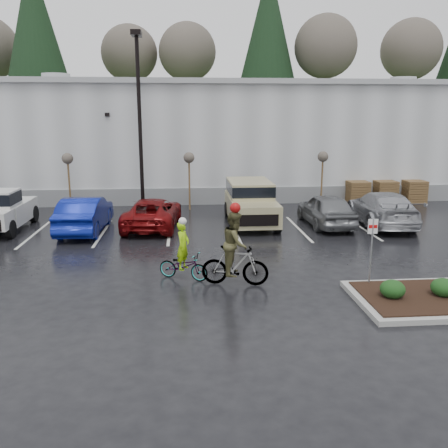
{
  "coord_description": "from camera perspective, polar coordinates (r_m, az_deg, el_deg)",
  "views": [
    {
      "loc": [
        -1.81,
        -13.13,
        5.22
      ],
      "look_at": [
        -0.37,
        3.69,
        1.3
      ],
      "focal_mm": 38.0,
      "sensor_mm": 36.0,
      "label": 1
    }
  ],
  "objects": [
    {
      "name": "shrub_b",
      "position": [
        14.96,
        24.9,
        -6.95
      ],
      "size": [
        0.7,
        0.7,
        0.52
      ],
      "primitive_type": "ellipsoid",
      "color": "#163813",
      "rests_on": "curb_island"
    },
    {
      "name": "suv_tan",
      "position": [
        22.87,
        3.25,
        2.5
      ],
      "size": [
        2.2,
        5.1,
        2.06
      ],
      "primitive_type": null,
      "color": "tan",
      "rests_on": "ground"
    },
    {
      "name": "ground",
      "position": [
        14.24,
        2.78,
        -8.44
      ],
      "size": [
        120.0,
        120.0,
        0.0
      ],
      "primitive_type": "plane",
      "color": "black",
      "rests_on": "ground"
    },
    {
      "name": "sapling_west",
      "position": [
        26.97,
        -18.29,
        7.12
      ],
      "size": [
        0.6,
        0.6,
        3.2
      ],
      "color": "brown",
      "rests_on": "ground"
    },
    {
      "name": "pallet_stack_b",
      "position": [
        30.01,
        18.8,
        3.67
      ],
      "size": [
        1.2,
        1.2,
        1.35
      ],
      "primitive_type": "cube",
      "color": "brown",
      "rests_on": "ground"
    },
    {
      "name": "pickup_white",
      "position": [
        24.14,
        -25.09,
        1.72
      ],
      "size": [
        2.1,
        5.2,
        1.96
      ],
      "primitive_type": null,
      "color": "silver",
      "rests_on": "ground"
    },
    {
      "name": "lamppost",
      "position": [
        25.23,
        -10.18,
        13.94
      ],
      "size": [
        0.5,
        1.0,
        9.22
      ],
      "color": "black",
      "rests_on": "ground"
    },
    {
      "name": "pallet_stack_c",
      "position": [
        30.78,
        21.87,
        3.64
      ],
      "size": [
        1.2,
        1.2,
        1.35
      ],
      "primitive_type": "cube",
      "color": "brown",
      "rests_on": "ground"
    },
    {
      "name": "car_red",
      "position": [
        22.5,
        -8.57,
        1.33
      ],
      "size": [
        2.79,
        5.21,
        1.39
      ],
      "primitive_type": "imported",
      "rotation": [
        0.0,
        0.0,
        3.04
      ],
      "color": "#6C090A",
      "rests_on": "ground"
    },
    {
      "name": "cyclist_olive",
      "position": [
        14.7,
        1.33,
        -3.87
      ],
      "size": [
        2.1,
        1.05,
        2.62
      ],
      "rotation": [
        0.0,
        0.0,
        1.36
      ],
      "color": "#3F3F44",
      "rests_on": "ground"
    },
    {
      "name": "car_grey",
      "position": [
        23.16,
        12.17,
        1.73
      ],
      "size": [
        1.99,
        4.63,
        1.56
      ],
      "primitive_type": "imported",
      "rotation": [
        0.0,
        0.0,
        3.17
      ],
      "color": "slate",
      "rests_on": "ground"
    },
    {
      "name": "fire_lane_sign",
      "position": [
        14.96,
        17.34,
        -2.31
      ],
      "size": [
        0.3,
        0.05,
        2.2
      ],
      "color": "gray",
      "rests_on": "ground"
    },
    {
      "name": "warehouse",
      "position": [
        35.2,
        -1.98,
        10.51
      ],
      "size": [
        60.5,
        15.5,
        7.2
      ],
      "color": "#A8ABAD",
      "rests_on": "ground"
    },
    {
      "name": "car_far_silver",
      "position": [
        24.04,
        18.48,
        1.82
      ],
      "size": [
        2.71,
        5.72,
        1.61
      ],
      "primitive_type": "imported",
      "rotation": [
        0.0,
        0.0,
        3.06
      ],
      "color": "#A7A9AF",
      "rests_on": "ground"
    },
    {
      "name": "sapling_mid",
      "position": [
        26.25,
        -4.23,
        7.59
      ],
      "size": [
        0.6,
        0.6,
        3.2
      ],
      "color": "brown",
      "rests_on": "ground"
    },
    {
      "name": "pallet_stack_a",
      "position": [
        29.38,
        15.75,
        3.69
      ],
      "size": [
        1.2,
        1.2,
        1.35
      ],
      "primitive_type": "cube",
      "color": "brown",
      "rests_on": "ground"
    },
    {
      "name": "sapling_east",
      "position": [
        27.38,
        11.8,
        7.58
      ],
      "size": [
        0.6,
        0.6,
        3.2
      ],
      "color": "brown",
      "rests_on": "ground"
    },
    {
      "name": "car_blue",
      "position": [
        22.36,
        -16.38,
        1.15
      ],
      "size": [
        1.84,
        4.93,
        1.61
      ],
      "primitive_type": "imported",
      "rotation": [
        0.0,
        0.0,
        3.11
      ],
      "color": "navy",
      "rests_on": "ground"
    },
    {
      "name": "cyclist_hivis",
      "position": [
        15.33,
        -4.91,
        -4.34
      ],
      "size": [
        1.78,
        1.25,
        2.05
      ],
      "rotation": [
        0.0,
        0.0,
        1.13
      ],
      "color": "#3F3F44",
      "rests_on": "ground"
    },
    {
      "name": "wooded_ridge",
      "position": [
        58.2,
        -3.17,
        10.88
      ],
      "size": [
        80.0,
        25.0,
        6.0
      ],
      "primitive_type": "cube",
      "color": "#23421B",
      "rests_on": "ground"
    },
    {
      "name": "shrub_a",
      "position": [
        14.28,
        19.62,
        -7.39
      ],
      "size": [
        0.7,
        0.7,
        0.52
      ],
      "primitive_type": "ellipsoid",
      "color": "#163813",
      "rests_on": "curb_island"
    }
  ]
}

